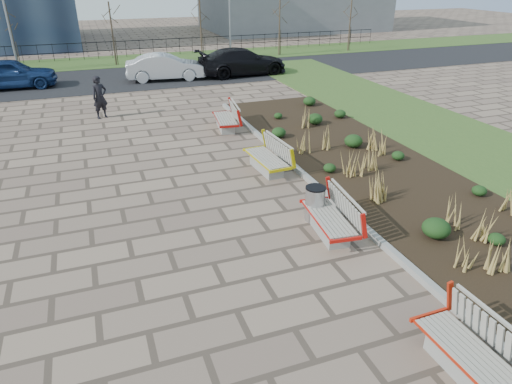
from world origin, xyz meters
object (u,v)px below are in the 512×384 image
object	(u,v)px
bench_d	(225,117)
car_silver	(166,67)
lamp_west	(8,22)
lamp_east	(230,15)
bench_b	(329,215)
bench_a	(474,353)
car_black	(242,62)
litter_bin	(315,204)
pedestrian	(100,97)
bench_c	(266,156)
car_blue	(10,73)

from	to	relation	value
bench_d	car_silver	xyz separation A→B (m)	(-0.62, 10.03, 0.26)
lamp_west	lamp_east	world-z (taller)	same
bench_b	bench_a	bearing A→B (deg)	-83.75
lamp_west	car_black	bearing A→B (deg)	-22.67
litter_bin	car_black	size ratio (longest dim) A/B	0.17
bench_a	litter_bin	bearing A→B (deg)	89.19
bench_b	bench_d	bearing A→B (deg)	96.25
pedestrian	lamp_west	world-z (taller)	lamp_west
lamp_west	lamp_east	xyz separation A→B (m)	(14.00, 0.00, 0.00)
bench_b	car_black	world-z (taller)	car_black
bench_b	car_silver	size ratio (longest dim) A/B	0.46
bench_c	bench_d	world-z (taller)	same
pedestrian	car_black	world-z (taller)	pedestrian
bench_d	lamp_west	size ratio (longest dim) A/B	0.35
bench_a	lamp_east	xyz separation A→B (m)	(5.00, 28.77, 2.54)
litter_bin	pedestrian	size ratio (longest dim) A/B	0.50
litter_bin	car_silver	distance (m)	18.08
bench_d	car_black	xyz separation A→B (m)	(4.04, 9.84, 0.32)
bench_b	bench_d	xyz separation A→B (m)	(0.00, 8.77, 0.00)
pedestrian	lamp_west	xyz separation A→B (m)	(-4.37, 11.92, 2.12)
car_silver	lamp_east	xyz separation A→B (m)	(5.62, 5.26, 2.28)
bench_b	lamp_east	xyz separation A→B (m)	(5.00, 24.06, 2.54)
bench_c	lamp_west	size ratio (longest dim) A/B	0.35
car_blue	car_silver	distance (m)	8.34
bench_d	lamp_east	size ratio (longest dim) A/B	0.35
bench_c	lamp_west	world-z (taller)	lamp_west
bench_c	lamp_east	size ratio (longest dim) A/B	0.35
bench_d	car_black	size ratio (longest dim) A/B	0.38
car_blue	lamp_east	bearing A→B (deg)	-71.26
bench_c	car_blue	size ratio (longest dim) A/B	0.45
car_blue	litter_bin	bearing A→B (deg)	-153.81
pedestrian	lamp_east	xyz separation A→B (m)	(9.63, 11.92, 2.12)
litter_bin	lamp_east	world-z (taller)	lamp_east
car_blue	bench_c	bearing A→B (deg)	-149.05
bench_c	lamp_east	xyz separation A→B (m)	(5.00, 19.89, 2.54)
bench_a	car_silver	bearing A→B (deg)	90.58
lamp_west	pedestrian	bearing A→B (deg)	-69.87
pedestrian	bench_d	bearing A→B (deg)	-58.99
bench_c	car_silver	bearing A→B (deg)	88.69
car_silver	lamp_east	bearing A→B (deg)	-40.17
bench_c	lamp_east	distance (m)	20.67
litter_bin	lamp_west	xyz separation A→B (m)	(-8.99, 23.33, 2.58)
bench_a	lamp_east	bearing A→B (deg)	79.21
litter_bin	car_silver	world-z (taller)	car_silver
bench_d	pedestrian	world-z (taller)	pedestrian
bench_c	bench_d	xyz separation A→B (m)	(0.00, 4.60, 0.00)
car_silver	bench_d	bearing A→B (deg)	-169.76
bench_c	bench_a	bearing A→B (deg)	-93.73
litter_bin	car_silver	xyz separation A→B (m)	(-0.61, 18.07, 0.31)
litter_bin	pedestrian	world-z (taller)	pedestrian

